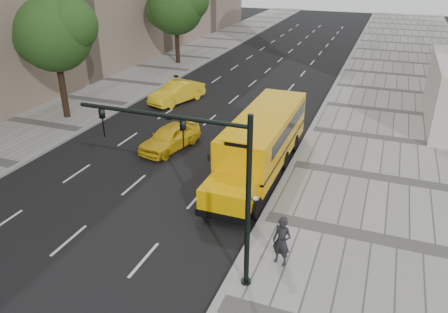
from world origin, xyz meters
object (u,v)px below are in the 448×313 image
(taxi_far, at_px, (177,92))
(traffic_signal, at_px, (207,177))
(school_bus, at_px, (263,138))
(tree_c, at_px, (177,6))
(taxi_near, at_px, (170,137))
(pedestrian, at_px, (282,241))
(tree_b, at_px, (55,33))

(taxi_far, height_order, traffic_signal, traffic_signal)
(school_bus, height_order, traffic_signal, traffic_signal)
(school_bus, distance_m, traffic_signal, 9.46)
(tree_c, xyz_separation_m, taxi_near, (9.08, -19.61, -5.09))
(school_bus, bearing_deg, pedestrian, -68.89)
(taxi_near, height_order, taxi_far, taxi_far)
(taxi_near, bearing_deg, traffic_signal, -44.20)
(tree_b, relative_size, traffic_signal, 1.29)
(tree_c, height_order, pedestrian, tree_c)
(pedestrian, bearing_deg, tree_b, 165.31)
(tree_b, distance_m, traffic_signal, 19.57)
(tree_b, bearing_deg, taxi_near, -12.69)
(tree_b, xyz_separation_m, tree_c, (0.01, 17.56, -0.05))
(pedestrian, relative_size, traffic_signal, 0.31)
(taxi_far, xyz_separation_m, pedestrian, (12.37, -16.30, 0.34))
(pedestrian, distance_m, traffic_signal, 4.01)
(tree_c, height_order, school_bus, tree_c)
(tree_b, height_order, school_bus, tree_b)
(taxi_near, height_order, traffic_signal, traffic_signal)
(tree_b, height_order, pedestrian, tree_b)
(school_bus, relative_size, pedestrian, 5.88)
(school_bus, height_order, pedestrian, school_bus)
(pedestrian, bearing_deg, school_bus, 126.19)
(tree_b, height_order, tree_c, tree_c)
(school_bus, height_order, taxi_far, school_bus)
(pedestrian, height_order, traffic_signal, traffic_signal)
(tree_c, distance_m, pedestrian, 33.37)
(taxi_near, bearing_deg, tree_c, 126.61)
(taxi_far, bearing_deg, traffic_signal, -42.10)
(tree_c, distance_m, school_bus, 25.34)
(tree_b, xyz_separation_m, taxi_far, (5.51, 6.07, -5.08))
(pedestrian, bearing_deg, taxi_near, 152.13)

